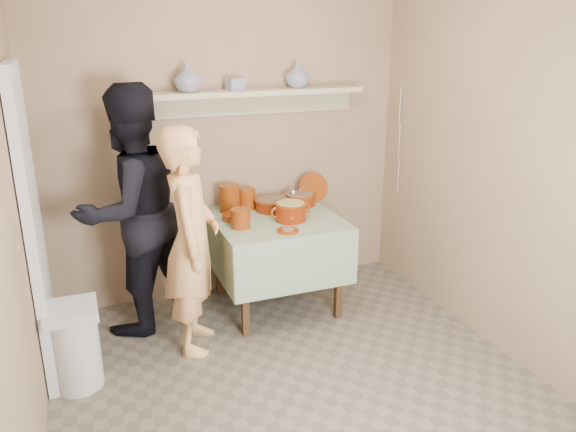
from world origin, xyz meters
name	(u,v)px	position (x,y,z in m)	size (l,w,h in m)	color
ground	(310,401)	(0.00, 0.00, 0.00)	(3.50, 3.50, 0.00)	#696152
tile_panel	(34,229)	(-1.46, 0.95, 1.00)	(0.06, 0.70, 2.00)	silver
plate_stack_a	(230,198)	(-0.04, 1.56, 0.87)	(0.17, 0.17, 0.22)	#6C2301
plate_stack_b	(247,199)	(0.11, 1.58, 0.85)	(0.14, 0.14, 0.17)	#6C2301
bowl_stack	(241,218)	(-0.07, 1.15, 0.83)	(0.15, 0.15, 0.15)	#6C2301
empty_bowl	(233,217)	(-0.08, 1.34, 0.79)	(0.18, 0.18, 0.05)	#6C2301
propped_lid	(313,188)	(0.70, 1.57, 0.88)	(0.26, 0.26, 0.02)	#6C2301
vase_right	(298,75)	(0.57, 1.62, 1.82)	(0.19, 0.19, 0.20)	navy
vase_left	(187,78)	(-0.32, 1.62, 1.83)	(0.20, 0.20, 0.21)	navy
ceramic_box	(236,84)	(0.06, 1.63, 1.77)	(0.13, 0.09, 0.09)	navy
person_cook	(192,241)	(-0.50, 0.91, 0.80)	(0.58, 0.38, 1.59)	#EDAA66
person_helper	(132,211)	(-0.83, 1.35, 0.92)	(0.89, 0.69, 1.83)	black
room_shell	(313,142)	(0.00, 0.00, 1.61)	(3.04, 3.54, 2.62)	#9C8060
serving_table	(276,232)	(0.25, 1.28, 0.64)	(0.97, 0.97, 0.76)	#4C2D16
cazuela_meat_a	(273,203)	(0.29, 1.46, 0.82)	(0.30, 0.30, 0.10)	#631402
cazuela_meat_b	(300,198)	(0.55, 1.52, 0.82)	(0.28, 0.28, 0.10)	#631402
ladle	(294,192)	(0.51, 1.53, 0.87)	(0.08, 0.26, 0.19)	silver
cazuela_rice	(291,210)	(0.34, 1.17, 0.85)	(0.33, 0.25, 0.14)	#631402
front_plate	(288,230)	(0.22, 0.94, 0.77)	(0.16, 0.16, 0.03)	#6C2301
wall_shelf	(253,95)	(0.20, 1.65, 1.67)	(1.80, 0.25, 0.21)	tan
trash_bin	(75,346)	(-1.31, 0.69, 0.28)	(0.32, 0.32, 0.56)	silver
electrical_cord	(399,141)	(1.47, 1.48, 1.25)	(0.01, 0.05, 0.90)	silver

